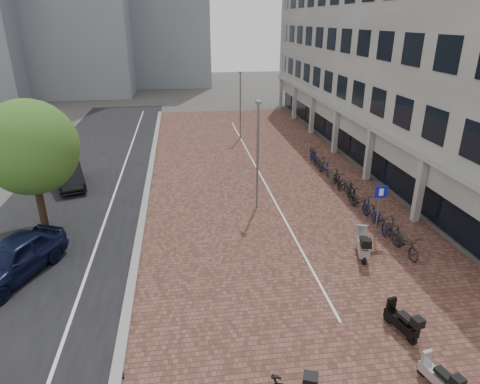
# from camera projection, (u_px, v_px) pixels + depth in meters

# --- Properties ---
(ground) EXTENTS (140.00, 140.00, 0.00)m
(ground) POSITION_uv_depth(u_px,v_px,m) (261.00, 279.00, 16.75)
(ground) COLOR #474442
(ground) RESTS_ON ground
(plaza_brick) EXTENTS (14.50, 42.00, 0.04)m
(plaza_brick) POSITION_uv_depth(u_px,v_px,m) (257.00, 174.00, 27.98)
(plaza_brick) COLOR brown
(plaza_brick) RESTS_ON ground
(street_asphalt) EXTENTS (8.00, 50.00, 0.03)m
(street_asphalt) POSITION_uv_depth(u_px,v_px,m) (87.00, 183.00, 26.54)
(street_asphalt) COLOR black
(street_asphalt) RESTS_ON ground
(curb) EXTENTS (0.35, 42.00, 0.14)m
(curb) POSITION_uv_depth(u_px,v_px,m) (149.00, 179.00, 27.03)
(curb) COLOR gray
(curb) RESTS_ON ground
(lane_line) EXTENTS (0.12, 44.00, 0.00)m
(lane_line) POSITION_uv_depth(u_px,v_px,m) (119.00, 181.00, 26.80)
(lane_line) COLOR white
(lane_line) RESTS_ON street_asphalt
(parking_line) EXTENTS (0.10, 30.00, 0.00)m
(parking_line) POSITION_uv_depth(u_px,v_px,m) (260.00, 174.00, 27.99)
(parking_line) COLOR white
(parking_line) RESTS_ON plaza_brick
(office_building) EXTENTS (8.40, 40.00, 15.00)m
(office_building) POSITION_uv_depth(u_px,v_px,m) (400.00, 37.00, 29.83)
(office_building) COLOR #ABABA6
(office_building) RESTS_ON ground
(car_navy) EXTENTS (3.79, 5.22, 1.65)m
(car_navy) POSITION_uv_depth(u_px,v_px,m) (12.00, 259.00, 16.56)
(car_navy) COLOR black
(car_navy) RESTS_ON ground
(car_dark) EXTENTS (2.79, 4.59, 1.43)m
(car_dark) POSITION_uv_depth(u_px,v_px,m) (69.00, 175.00, 25.78)
(car_dark) COLOR black
(car_dark) RESTS_ON ground
(shoes) EXTENTS (0.36, 0.32, 0.08)m
(shoes) POSITION_uv_depth(u_px,v_px,m) (120.00, 377.00, 12.09)
(shoes) COLOR black
(shoes) RESTS_ON ground
(scooter_front) EXTENTS (1.05, 1.90, 1.25)m
(scooter_front) POSITION_uv_depth(u_px,v_px,m) (363.00, 244.00, 18.07)
(scooter_front) COLOR #AFAEB3
(scooter_front) RESTS_ON ground
(scooter_mid) EXTENTS (0.85, 1.61, 1.06)m
(scooter_mid) POSITION_uv_depth(u_px,v_px,m) (402.00, 320.00, 13.65)
(scooter_mid) COLOR black
(scooter_mid) RESTS_ON ground
(scooter_back) EXTENTS (0.77, 1.47, 0.97)m
(scooter_back) POSITION_uv_depth(u_px,v_px,m) (438.00, 376.00, 11.58)
(scooter_back) COLOR #BBBAC0
(scooter_back) RESTS_ON ground
(parking_sign) EXTENTS (0.57, 0.10, 2.71)m
(parking_sign) POSITION_uv_depth(u_px,v_px,m) (379.00, 204.00, 19.03)
(parking_sign) COLOR slate
(parking_sign) RESTS_ON ground
(lamp_near) EXTENTS (0.12, 0.12, 5.82)m
(lamp_near) POSITION_uv_depth(u_px,v_px,m) (257.00, 158.00, 21.87)
(lamp_near) COLOR slate
(lamp_near) RESTS_ON ground
(lamp_far) EXTENTS (0.12, 0.12, 5.60)m
(lamp_far) POSITION_uv_depth(u_px,v_px,m) (240.00, 107.00, 35.15)
(lamp_far) COLOR gray
(lamp_far) RESTS_ON ground
(street_tree) EXTENTS (4.40, 4.40, 6.40)m
(street_tree) POSITION_uv_depth(u_px,v_px,m) (33.00, 149.00, 19.27)
(street_tree) COLOR #382619
(street_tree) RESTS_ON ground
(bike_row) EXTENTS (1.31, 15.82, 1.05)m
(bike_row) POSITION_uv_depth(u_px,v_px,m) (345.00, 186.00, 24.62)
(bike_row) COLOR black
(bike_row) RESTS_ON ground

